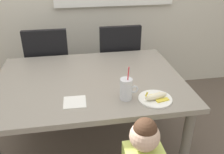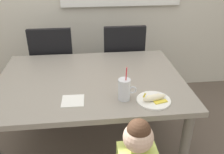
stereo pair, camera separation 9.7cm
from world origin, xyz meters
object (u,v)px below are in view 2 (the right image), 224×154
(dining_table, at_px, (91,88))
(milk_cup, at_px, (124,90))
(peeled_banana, at_px, (155,98))
(dining_chair_right, at_px, (122,61))
(paper_napkin, at_px, (73,101))
(snack_plate, at_px, (154,100))
(dining_chair_left, at_px, (54,64))

(dining_table, height_order, milk_cup, milk_cup)
(dining_table, distance_m, peeled_banana, 0.58)
(dining_chair_right, xyz_separation_m, milk_cup, (-0.15, -1.04, 0.25))
(dining_table, bearing_deg, paper_napkin, -112.30)
(dining_chair_right, height_order, snack_plate, dining_chair_right)
(peeled_banana, bearing_deg, dining_chair_right, 92.53)
(snack_plate, height_order, peeled_banana, peeled_banana)
(dining_chair_right, bearing_deg, dining_chair_left, 0.19)
(dining_chair_right, relative_size, milk_cup, 3.83)
(dining_table, height_order, peeled_banana, peeled_banana)
(milk_cup, height_order, snack_plate, milk_cup)
(dining_chair_left, distance_m, peeled_banana, 1.37)
(dining_table, bearing_deg, snack_plate, -42.06)
(snack_plate, bearing_deg, dining_chair_left, 125.76)
(milk_cup, bearing_deg, dining_table, 124.24)
(dining_table, height_order, snack_plate, snack_plate)
(snack_plate, distance_m, peeled_banana, 0.03)
(dining_chair_left, height_order, peeled_banana, dining_chair_left)
(dining_chair_left, bearing_deg, paper_napkin, 103.27)
(dining_chair_right, xyz_separation_m, peeled_banana, (0.05, -1.10, 0.21))
(dining_table, height_order, dining_chair_right, dining_chair_right)
(milk_cup, height_order, paper_napkin, milk_cup)
(dining_chair_left, height_order, dining_chair_right, same)
(dining_chair_left, distance_m, milk_cup, 1.22)
(peeled_banana, bearing_deg, snack_plate, 107.09)
(peeled_banana, relative_size, paper_napkin, 1.17)
(peeled_banana, xyz_separation_m, paper_napkin, (-0.54, 0.07, -0.03))
(dining_table, distance_m, snack_plate, 0.56)
(dining_chair_left, relative_size, dining_chair_right, 1.00)
(dining_chair_right, distance_m, peeled_banana, 1.12)
(peeled_banana, distance_m, paper_napkin, 0.55)
(dining_table, distance_m, paper_napkin, 0.35)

